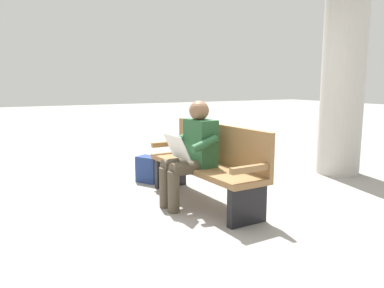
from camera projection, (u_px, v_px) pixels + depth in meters
The scene contains 5 objects.
ground_plane at pixel (203, 202), 4.38m from camera, with size 40.00×40.00×0.00m, color gray.
bench_near at pixel (208, 163), 4.34m from camera, with size 1.82×0.56×0.90m.
person_seated at pixel (192, 151), 4.17m from camera, with size 0.58×0.59×1.18m.
backpack at pixel (149, 169), 5.26m from camera, with size 0.38×0.36×0.36m.
support_pillar at pixel (345, 41), 5.48m from camera, with size 0.62×0.62×3.93m, color #B2AFA8.
Camera 1 is at (-3.65, 2.10, 1.37)m, focal length 35.29 mm.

